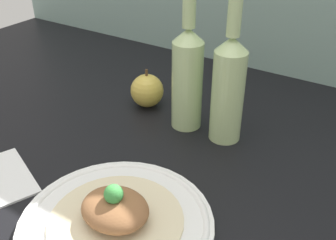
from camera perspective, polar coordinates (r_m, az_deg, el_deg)
ground_plane at (r=73.83cm, az=-2.89°, el=-7.86°), size 180.00×110.00×4.00cm
plate at (r=60.69cm, az=-7.49°, el=-14.76°), size 29.01×29.01×2.05cm
plated_food at (r=58.92cm, az=-7.66°, el=-13.06°), size 20.05×20.05×6.70cm
cider_bottle_left at (r=78.85cm, az=2.83°, el=6.67°), size 6.31×6.31×31.03cm
cider_bottle_right at (r=75.24cm, az=8.77°, el=5.06°), size 6.31×6.31×31.03cm
apple at (r=90.05cm, az=-3.06°, el=4.29°), size 7.59×7.59×9.04cm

